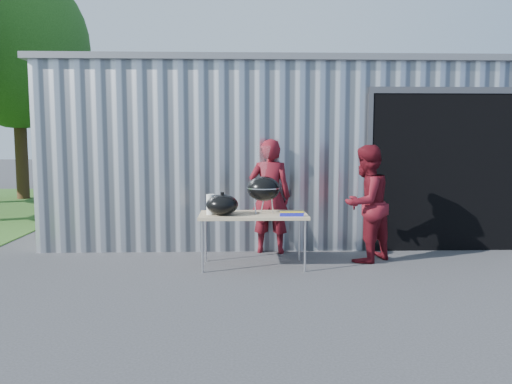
{
  "coord_description": "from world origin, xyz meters",
  "views": [
    {
      "loc": [
        0.01,
        -6.13,
        1.78
      ],
      "look_at": [
        0.24,
        0.81,
        1.05
      ],
      "focal_mm": 35.0,
      "sensor_mm": 36.0,
      "label": 1
    }
  ],
  "objects_px": {
    "folding_table": "(253,217)",
    "person_bystander": "(366,204)",
    "kettle_grill": "(263,184)",
    "person_cook": "(270,196)"
  },
  "relations": [
    {
      "from": "kettle_grill",
      "to": "person_bystander",
      "type": "xyz_separation_m",
      "value": [
        1.5,
        0.19,
        -0.31
      ]
    },
    {
      "from": "person_cook",
      "to": "person_bystander",
      "type": "xyz_separation_m",
      "value": [
        1.37,
        -0.61,
        -0.04
      ]
    },
    {
      "from": "person_bystander",
      "to": "folding_table",
      "type": "bearing_deg",
      "value": -30.99
    },
    {
      "from": "folding_table",
      "to": "person_bystander",
      "type": "height_order",
      "value": "person_bystander"
    },
    {
      "from": "folding_table",
      "to": "kettle_grill",
      "type": "xyz_separation_m",
      "value": [
        0.14,
        0.07,
        0.45
      ]
    },
    {
      "from": "person_cook",
      "to": "person_bystander",
      "type": "relative_size",
      "value": 1.05
    },
    {
      "from": "kettle_grill",
      "to": "person_cook",
      "type": "xyz_separation_m",
      "value": [
        0.14,
        0.8,
        -0.27
      ]
    },
    {
      "from": "folding_table",
      "to": "kettle_grill",
      "type": "relative_size",
      "value": 1.59
    },
    {
      "from": "kettle_grill",
      "to": "person_cook",
      "type": "height_order",
      "value": "person_cook"
    },
    {
      "from": "person_cook",
      "to": "person_bystander",
      "type": "height_order",
      "value": "person_cook"
    }
  ]
}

